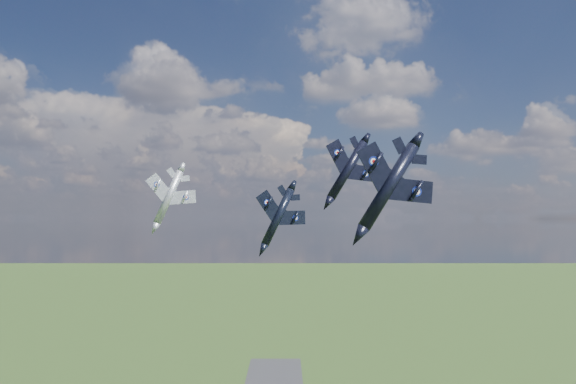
{
  "coord_description": "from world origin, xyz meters",
  "views": [
    {
      "loc": [
        5.7,
        -71.29,
        79.16
      ],
      "look_at": [
        6.04,
        15.14,
        83.3
      ],
      "focal_mm": 35.0,
      "sensor_mm": 36.0,
      "label": 1
    }
  ],
  "objects_px": {
    "jet_right_navy": "(389,186)",
    "jet_lead_navy": "(278,217)",
    "jet_high_navy": "(347,170)",
    "jet_left_silver": "(169,197)"
  },
  "relations": [
    {
      "from": "jet_right_navy",
      "to": "jet_high_navy",
      "type": "distance_m",
      "value": 37.38
    },
    {
      "from": "jet_high_navy",
      "to": "jet_left_silver",
      "type": "distance_m",
      "value": 31.97
    },
    {
      "from": "jet_left_silver",
      "to": "jet_lead_navy",
      "type": "bearing_deg",
      "value": -46.34
    },
    {
      "from": "jet_high_navy",
      "to": "jet_right_navy",
      "type": "bearing_deg",
      "value": -107.57
    },
    {
      "from": "jet_high_navy",
      "to": "jet_left_silver",
      "type": "bearing_deg",
      "value": 167.94
    },
    {
      "from": "jet_right_navy",
      "to": "jet_lead_navy",
      "type": "bearing_deg",
      "value": 110.04
    },
    {
      "from": "jet_right_navy",
      "to": "jet_high_navy",
      "type": "height_order",
      "value": "jet_high_navy"
    },
    {
      "from": "jet_lead_navy",
      "to": "jet_left_silver",
      "type": "relative_size",
      "value": 0.95
    },
    {
      "from": "jet_lead_navy",
      "to": "jet_high_navy",
      "type": "distance_m",
      "value": 21.43
    },
    {
      "from": "jet_lead_navy",
      "to": "jet_right_navy",
      "type": "height_order",
      "value": "jet_right_navy"
    }
  ]
}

